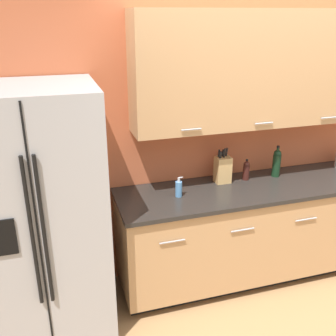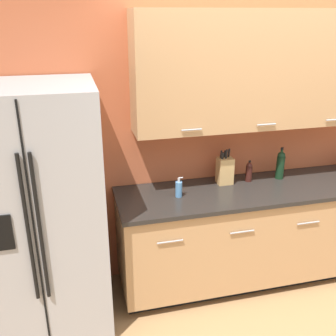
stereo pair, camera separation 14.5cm
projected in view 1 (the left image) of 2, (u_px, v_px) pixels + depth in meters
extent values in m
plane|color=#997047|center=(304.00, 335.00, 2.98)|extent=(14.00, 14.00, 0.00)
cube|color=#BC5B38|center=(246.00, 130.00, 3.54)|extent=(10.00, 0.05, 2.60)
cube|color=tan|center=(258.00, 70.00, 3.16)|extent=(2.07, 0.32, 0.92)
cylinder|color=#99999E|center=(191.00, 129.00, 2.98)|extent=(0.16, 0.01, 0.01)
cylinder|color=#99999E|center=(264.00, 123.00, 3.15)|extent=(0.16, 0.01, 0.01)
cylinder|color=#99999E|center=(329.00, 118.00, 3.32)|extent=(0.16, 0.01, 0.01)
cube|color=black|center=(248.00, 266.00, 3.72)|extent=(2.37, 0.54, 0.09)
cube|color=tan|center=(254.00, 228.00, 3.52)|extent=(2.41, 0.62, 0.78)
cube|color=black|center=(258.00, 187.00, 3.36)|extent=(2.44, 0.64, 0.03)
cylinder|color=#99999E|center=(172.00, 242.00, 2.92)|extent=(0.20, 0.01, 0.01)
cylinder|color=#99999E|center=(243.00, 230.00, 3.08)|extent=(0.20, 0.01, 0.01)
cylinder|color=#99999E|center=(306.00, 219.00, 3.23)|extent=(0.20, 0.01, 0.01)
cube|color=#9E9EA0|center=(40.00, 216.00, 2.80)|extent=(0.91, 0.78, 1.86)
cube|color=black|center=(40.00, 246.00, 2.45)|extent=(0.01, 0.01, 1.82)
cylinder|color=black|center=(32.00, 235.00, 2.39)|extent=(0.02, 0.02, 1.02)
cylinder|color=black|center=(44.00, 233.00, 2.41)|extent=(0.02, 0.02, 1.02)
cube|color=black|center=(2.00, 238.00, 2.35)|extent=(0.16, 0.01, 0.24)
cube|color=tan|center=(223.00, 170.00, 3.38)|extent=(0.13, 0.11, 0.23)
cylinder|color=black|center=(219.00, 153.00, 3.33)|extent=(0.02, 0.03, 0.07)
cylinder|color=black|center=(220.00, 155.00, 3.31)|extent=(0.02, 0.03, 0.06)
cylinder|color=black|center=(223.00, 153.00, 3.34)|extent=(0.02, 0.03, 0.07)
cylinder|color=black|center=(224.00, 153.00, 3.31)|extent=(0.02, 0.03, 0.09)
cylinder|color=black|center=(227.00, 152.00, 3.35)|extent=(0.02, 0.03, 0.08)
cylinder|color=black|center=(276.00, 166.00, 3.52)|extent=(0.07, 0.07, 0.20)
sphere|color=black|center=(278.00, 154.00, 3.47)|extent=(0.07, 0.07, 0.07)
cylinder|color=black|center=(278.00, 151.00, 3.47)|extent=(0.02, 0.02, 0.07)
cylinder|color=black|center=(278.00, 147.00, 3.45)|extent=(0.03, 0.03, 0.02)
cylinder|color=#4C7FB2|center=(179.00, 189.00, 3.14)|extent=(0.05, 0.05, 0.13)
cylinder|color=#B2B2B5|center=(179.00, 180.00, 3.11)|extent=(0.02, 0.02, 0.04)
cylinder|color=#B2B2B5|center=(181.00, 177.00, 3.10)|extent=(0.03, 0.01, 0.01)
cylinder|color=#3D1914|center=(246.00, 172.00, 3.45)|extent=(0.06, 0.06, 0.13)
sphere|color=#3D1914|center=(247.00, 164.00, 3.43)|extent=(0.05, 0.05, 0.05)
cylinder|color=#3D1914|center=(247.00, 163.00, 3.42)|extent=(0.02, 0.02, 0.05)
cylinder|color=black|center=(247.00, 160.00, 3.41)|extent=(0.02, 0.02, 0.01)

